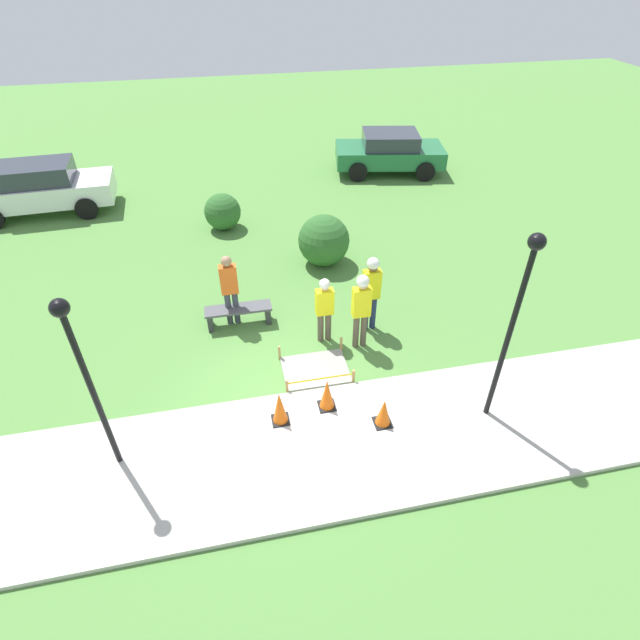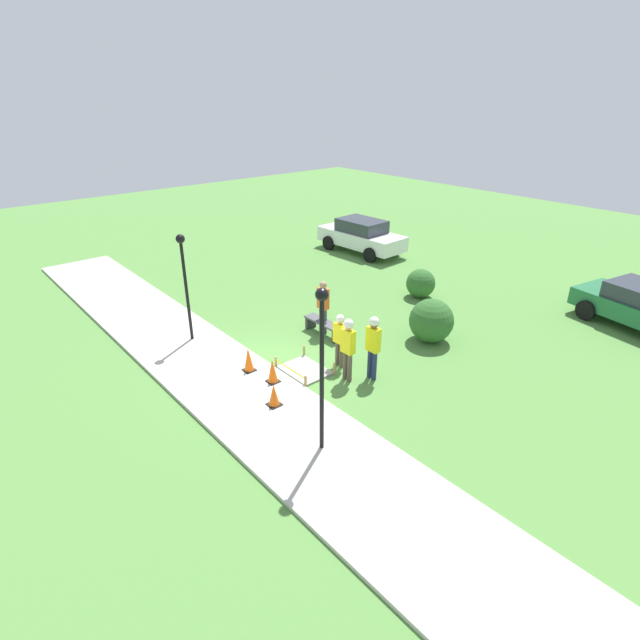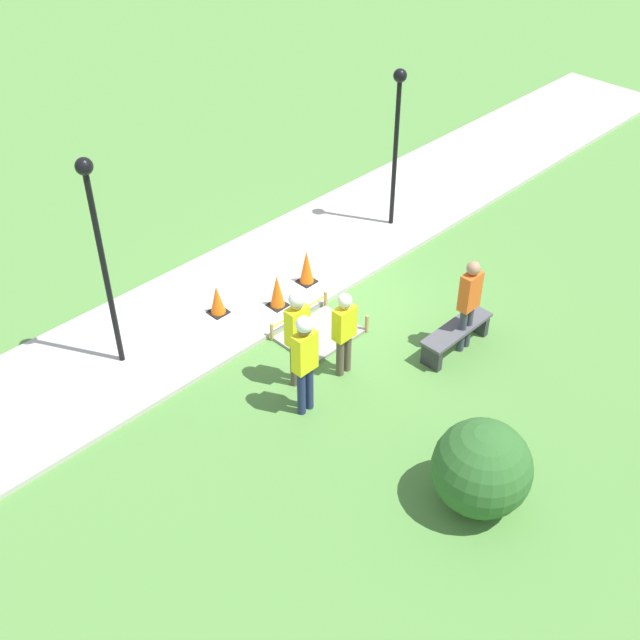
{
  "view_description": "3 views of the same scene",
  "coord_description": "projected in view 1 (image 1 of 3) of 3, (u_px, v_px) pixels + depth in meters",
  "views": [
    {
      "loc": [
        -0.65,
        -7.16,
        7.55
      ],
      "look_at": [
        1.1,
        1.14,
        0.98
      ],
      "focal_mm": 28.0,
      "sensor_mm": 36.0,
      "label": 1
    },
    {
      "loc": [
        10.92,
        -7.3,
        7.6
      ],
      "look_at": [
        0.37,
        1.65,
        1.17
      ],
      "focal_mm": 28.0,
      "sensor_mm": 36.0,
      "label": 2
    },
    {
      "loc": [
        9.14,
        8.82,
        9.39
      ],
      "look_at": [
        1.36,
        1.09,
        0.89
      ],
      "focal_mm": 45.0,
      "sensor_mm": 36.0,
      "label": 3
    }
  ],
  "objects": [
    {
      "name": "wet_concrete_patch",
      "position": [
        315.0,
        370.0,
        10.87
      ],
      "size": [
        1.46,
        1.13,
        0.38
      ],
      "color": "gray",
      "rests_on": "ground_plane"
    },
    {
      "name": "lamppost_near",
      "position": [
        517.0,
        307.0,
        8.25
      ],
      "size": [
        0.28,
        0.28,
        3.93
      ],
      "color": "black",
      "rests_on": "sidewalk"
    },
    {
      "name": "parked_car_green",
      "position": [
        389.0,
        151.0,
        19.55
      ],
      "size": [
        4.45,
        2.75,
        1.54
      ],
      "rotation": [
        0.0,
        0.0,
        -0.19
      ],
      "color": "#236B3D",
      "rests_on": "ground_plane"
    },
    {
      "name": "traffic_cone_near_patch",
      "position": [
        280.0,
        407.0,
        9.43
      ],
      "size": [
        0.34,
        0.34,
        0.74
      ],
      "color": "black",
      "rests_on": "sidewalk"
    },
    {
      "name": "worker_assistant",
      "position": [
        371.0,
        287.0,
        11.36
      ],
      "size": [
        0.4,
        0.28,
        1.95
      ],
      "color": "navy",
      "rests_on": "ground_plane"
    },
    {
      "name": "traffic_cone_sidewalk_edge",
      "position": [
        384.0,
        412.0,
        9.42
      ],
      "size": [
        0.34,
        0.34,
        0.62
      ],
      "color": "black",
      "rests_on": "sidewalk"
    },
    {
      "name": "shrub_rounded_mid",
      "position": [
        223.0,
        212.0,
        15.83
      ],
      "size": [
        1.15,
        1.15,
        1.15
      ],
      "color": "#2D6028",
      "rests_on": "ground_plane"
    },
    {
      "name": "sidewalk",
      "position": [
        290.0,
        454.0,
        9.09
      ],
      "size": [
        28.0,
        2.97,
        0.1
      ],
      "color": "#BCB7AD",
      "rests_on": "ground_plane"
    },
    {
      "name": "lamppost_far",
      "position": [
        82.0,
        364.0,
        7.5
      ],
      "size": [
        0.28,
        0.28,
        3.52
      ],
      "color": "black",
      "rests_on": "sidewalk"
    },
    {
      "name": "ground_plane",
      "position": [
        279.0,
        397.0,
        10.27
      ],
      "size": [
        60.0,
        60.0,
        0.0
      ],
      "primitive_type": "plane",
      "color": "#51843D"
    },
    {
      "name": "traffic_cone_far_patch",
      "position": [
        327.0,
        394.0,
        9.73
      ],
      "size": [
        0.34,
        0.34,
        0.7
      ],
      "color": "black",
      "rests_on": "sidewalk"
    },
    {
      "name": "bystander_in_orange_shirt",
      "position": [
        229.0,
        286.0,
        11.59
      ],
      "size": [
        0.4,
        0.25,
        1.87
      ],
      "color": "#383D47",
      "rests_on": "ground_plane"
    },
    {
      "name": "parked_car_white",
      "position": [
        40.0,
        188.0,
        16.61
      ],
      "size": [
        4.7,
        2.2,
        1.67
      ],
      "rotation": [
        0.0,
        0.0,
        0.05
      ],
      "color": "white",
      "rests_on": "ground_plane"
    },
    {
      "name": "shrub_rounded_near",
      "position": [
        324.0,
        240.0,
        14.03
      ],
      "size": [
        1.45,
        1.45,
        1.45
      ],
      "color": "#2D6028",
      "rests_on": "ground_plane"
    },
    {
      "name": "worker_supervisor",
      "position": [
        361.0,
        305.0,
        10.86
      ],
      "size": [
        0.4,
        0.28,
        1.92
      ],
      "color": "brown",
      "rests_on": "ground_plane"
    },
    {
      "name": "park_bench",
      "position": [
        239.0,
        313.0,
        12.0
      ],
      "size": [
        1.59,
        0.44,
        0.49
      ],
      "color": "#2D2D33",
      "rests_on": "ground_plane"
    },
    {
      "name": "worker_trainee",
      "position": [
        325.0,
        305.0,
        11.13
      ],
      "size": [
        0.4,
        0.24,
        1.68
      ],
      "color": "brown",
      "rests_on": "ground_plane"
    }
  ]
}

